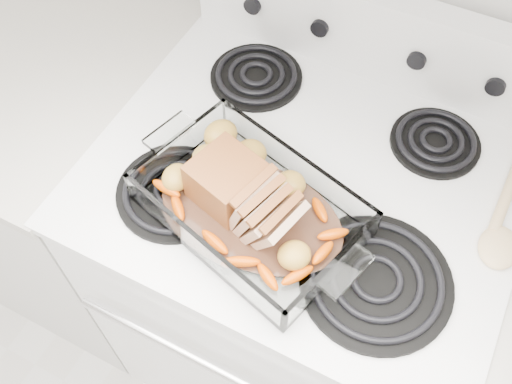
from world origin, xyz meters
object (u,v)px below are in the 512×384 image
at_px(electric_range, 295,274).
at_px(baking_dish, 251,210).
at_px(counter_left, 81,179).
at_px(pork_roast, 235,194).

bearing_deg(electric_range, baking_dish, -107.26).
xyz_separation_m(counter_left, baking_dish, (0.62, -0.15, 0.50)).
distance_m(electric_range, pork_roast, 0.54).
bearing_deg(electric_range, counter_left, -179.90).
relative_size(electric_range, baking_dish, 3.09).
height_order(counter_left, baking_dish, baking_dish).
xyz_separation_m(electric_range, baking_dish, (-0.05, -0.15, 0.48)).
xyz_separation_m(counter_left, pork_roast, (0.59, -0.15, 0.53)).
height_order(electric_range, pork_roast, electric_range).
bearing_deg(counter_left, electric_range, 0.10).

